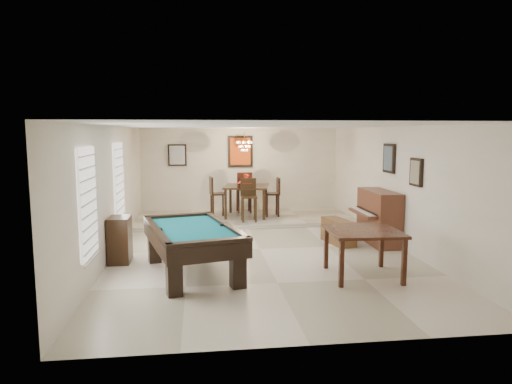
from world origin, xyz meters
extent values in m
cube|color=beige|center=(0.00, 0.00, -0.01)|extent=(6.00, 9.00, 0.02)
cube|color=silver|center=(0.00, 4.50, 1.30)|extent=(6.00, 0.04, 2.60)
cube|color=silver|center=(0.00, -4.50, 1.30)|extent=(6.00, 0.04, 2.60)
cube|color=silver|center=(-3.00, 0.00, 1.30)|extent=(0.04, 9.00, 2.60)
cube|color=silver|center=(3.00, 0.00, 1.30)|extent=(0.04, 9.00, 2.60)
cube|color=white|center=(0.00, 0.00, 2.60)|extent=(6.00, 9.00, 0.04)
cube|color=beige|center=(0.00, 3.25, 0.06)|extent=(6.00, 2.50, 0.12)
cube|color=white|center=(-2.97, -2.20, 1.40)|extent=(0.06, 1.00, 1.70)
cube|color=white|center=(-2.97, 0.60, 1.40)|extent=(0.06, 1.00, 1.70)
cube|color=brown|center=(1.82, 0.26, 0.27)|extent=(0.58, 1.03, 0.54)
cube|color=black|center=(-2.78, -0.66, 0.44)|extent=(0.39, 0.59, 0.88)
cube|color=#D84C14|center=(0.00, 4.46, 1.90)|extent=(0.75, 0.06, 0.95)
cube|color=white|center=(-1.90, 4.46, 1.80)|extent=(0.55, 0.06, 0.65)
cube|color=slate|center=(2.96, 0.30, 1.90)|extent=(0.06, 0.55, 0.65)
cube|color=gray|center=(2.96, -1.00, 1.70)|extent=(0.06, 0.45, 0.55)
camera|label=1|loc=(-1.26, -9.43, 2.47)|focal=32.00mm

